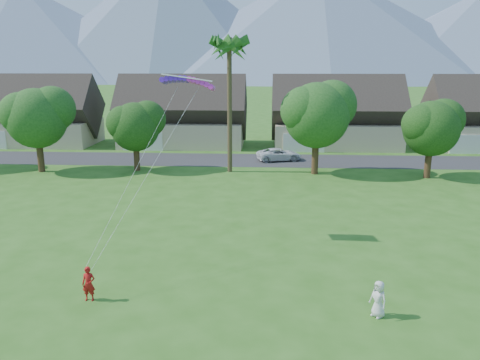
# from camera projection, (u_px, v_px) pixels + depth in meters

# --- Properties ---
(ground) EXTENTS (500.00, 500.00, 0.00)m
(ground) POSITION_uv_depth(u_px,v_px,m) (225.00, 347.00, 17.06)
(ground) COLOR #2D6019
(ground) RESTS_ON ground
(street) EXTENTS (90.00, 7.00, 0.01)m
(street) POSITION_uv_depth(u_px,v_px,m) (252.00, 160.00, 50.00)
(street) COLOR #2D2D30
(street) RESTS_ON ground
(kite_flyer) EXTENTS (0.58, 0.39, 1.56)m
(kite_flyer) POSITION_uv_depth(u_px,v_px,m) (89.00, 284.00, 20.26)
(kite_flyer) COLOR #AC1513
(kite_flyer) RESTS_ON ground
(watcher) EXTENTS (0.86, 0.90, 1.55)m
(watcher) POSITION_uv_depth(u_px,v_px,m) (378.00, 299.00, 18.96)
(watcher) COLOR silver
(watcher) RESTS_ON ground
(parked_car) EXTENTS (5.15, 3.38, 1.32)m
(parked_car) POSITION_uv_depth(u_px,v_px,m) (279.00, 154.00, 49.68)
(parked_car) COLOR silver
(parked_car) RESTS_ON ground
(mountain_ridge) EXTENTS (540.00, 240.00, 70.00)m
(mountain_ridge) POSITION_uv_depth(u_px,v_px,m) (283.00, 28.00, 261.30)
(mountain_ridge) COLOR slate
(mountain_ridge) RESTS_ON ground
(houses_row) EXTENTS (72.75, 8.19, 8.86)m
(houses_row) POSITION_uv_depth(u_px,v_px,m) (259.00, 118.00, 57.85)
(houses_row) COLOR beige
(houses_row) RESTS_ON ground
(tree_row) EXTENTS (62.27, 6.67, 8.45)m
(tree_row) POSITION_uv_depth(u_px,v_px,m) (238.00, 121.00, 42.98)
(tree_row) COLOR #47301C
(tree_row) RESTS_ON ground
(fan_palm) EXTENTS (3.00, 3.00, 13.80)m
(fan_palm) POSITION_uv_depth(u_px,v_px,m) (229.00, 43.00, 41.92)
(fan_palm) COLOR #4C3D26
(fan_palm) RESTS_ON ground
(parafoil_kite) EXTENTS (2.97, 1.04, 0.50)m
(parafoil_kite) POSITION_uv_depth(u_px,v_px,m) (188.00, 80.00, 25.89)
(parafoil_kite) COLOR #571BCE
(parafoil_kite) RESTS_ON ground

